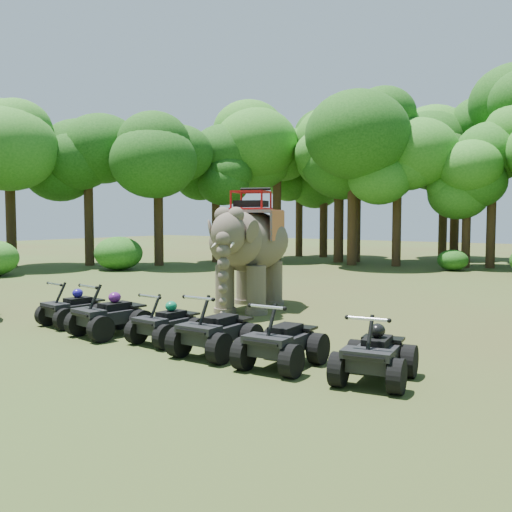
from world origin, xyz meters
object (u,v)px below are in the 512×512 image
Objects in this scene: elephant at (250,248)px; atv_2 at (167,317)px; atv_0 at (73,303)px; atv_3 at (216,324)px; atv_5 at (375,347)px; atv_4 at (282,334)px; atv_1 at (109,309)px.

atv_2 is (1.33, -5.24, -1.36)m from elephant.
atv_0 is (-2.34, -5.14, -1.35)m from elephant.
atv_3 is 1.05× the size of atv_5.
atv_0 is 7.10m from atv_4.
elephant is 2.56× the size of atv_3.
elephant reaches higher than atv_3.
atv_4 reaches higher than atv_5.
atv_0 is 0.92× the size of atv_4.
elephant reaches higher than atv_5.
atv_0 is at bearing 173.26° from atv_4.
elephant is 5.81m from atv_0.
atv_2 is 3.43m from atv_4.
atv_4 is 1.94m from atv_5.
elephant is 5.64m from atv_1.
atv_4 is (1.71, -0.02, -0.01)m from atv_3.
atv_3 is (3.03, -5.49, -1.29)m from elephant.
atv_3 is 3.65m from atv_5.
atv_3 is (5.37, -0.35, 0.06)m from atv_0.
elephant reaches higher than atv_4.
atv_2 is at bearing -93.48° from elephant.
atv_1 is at bearing -3.05° from atv_0.
elephant is at bearing 92.97° from atv_1.
atv_1 is 1.04× the size of atv_5.
atv_1 reaches higher than atv_5.
elephant is 2.87× the size of atv_2.
elephant is 8.69m from atv_5.
atv_4 is at bearing 3.90° from atv_0.
atv_3 is at bearing -78.76° from elephant.
atv_4 is at bearing -66.96° from elephant.
atv_1 is (1.90, -0.33, 0.06)m from atv_0.
atv_5 is (7.13, 0.08, -0.03)m from atv_1.
atv_4 is at bearing 173.72° from atv_5.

